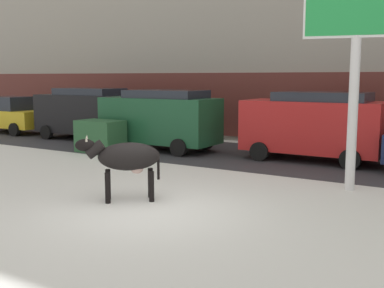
{
  "coord_description": "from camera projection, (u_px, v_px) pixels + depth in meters",
  "views": [
    {
      "loc": [
        5.91,
        -7.86,
        2.8
      ],
      "look_at": [
        -0.45,
        2.45,
        1.1
      ],
      "focal_mm": 44.53,
      "sensor_mm": 36.0,
      "label": 1
    }
  ],
  "objects": [
    {
      "name": "car_yellow_sedan",
      "position": [
        11.0,
        115.0,
        24.11
      ],
      "size": [
        4.21,
        2.0,
        1.84
      ],
      "color": "gold",
      "rests_on": "ground"
    },
    {
      "name": "billboard",
      "position": [
        357.0,
        13.0,
        11.36
      ],
      "size": [
        2.5,
        0.78,
        5.56
      ],
      "color": "silver",
      "rests_on": "ground"
    },
    {
      "name": "car_darkgreen_van",
      "position": [
        160.0,
        118.0,
        18.35
      ],
      "size": [
        4.61,
        2.15,
        2.32
      ],
      "color": "#194C2D",
      "rests_on": "ground"
    },
    {
      "name": "car_black_van",
      "position": [
        86.0,
        112.0,
        21.51
      ],
      "size": [
        4.61,
        2.15,
        2.32
      ],
      "color": "black",
      "rests_on": "ground"
    },
    {
      "name": "pedestrian_near_billboard",
      "position": [
        130.0,
        116.0,
        23.71
      ],
      "size": [
        0.36,
        0.24,
        1.73
      ],
      "color": "#282833",
      "rests_on": "ground"
    },
    {
      "name": "ground_plane",
      "position": [
        149.0,
        210.0,
        10.09
      ],
      "size": [
        120.0,
        120.0,
        0.0
      ],
      "primitive_type": "plane",
      "color": "white"
    },
    {
      "name": "road_strip",
      "position": [
        281.0,
        159.0,
        16.5
      ],
      "size": [
        60.0,
        5.6,
        0.01
      ],
      "primitive_type": "cube",
      "color": "#333338",
      "rests_on": "ground"
    },
    {
      "name": "car_red_van",
      "position": [
        313.0,
        124.0,
        15.95
      ],
      "size": [
        4.61,
        2.15,
        2.32
      ],
      "color": "red",
      "rests_on": "ground"
    },
    {
      "name": "dumpster",
      "position": [
        100.0,
        136.0,
        17.9
      ],
      "size": [
        1.72,
        1.13,
        1.2
      ],
      "primitive_type": "cube",
      "rotation": [
        0.0,
        0.0,
        -0.01
      ],
      "color": "#285633",
      "rests_on": "ground"
    },
    {
      "name": "cow_black",
      "position": [
        126.0,
        158.0,
        10.79
      ],
      "size": [
        1.71,
        1.54,
        1.54
      ],
      "color": "black",
      "rests_on": "ground"
    }
  ]
}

